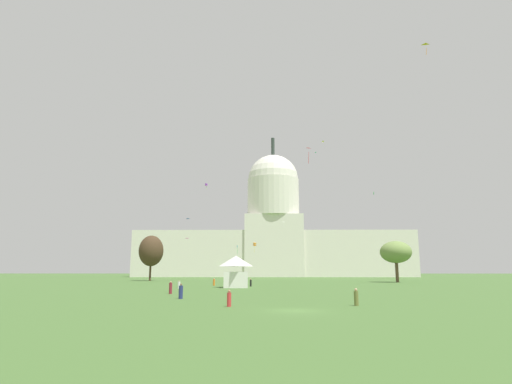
{
  "coord_description": "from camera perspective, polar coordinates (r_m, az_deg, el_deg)",
  "views": [
    {
      "loc": [
        -2.67,
        -35.55,
        3.27
      ],
      "look_at": [
        -4.33,
        74.05,
        23.77
      ],
      "focal_mm": 29.42,
      "sensor_mm": 36.0,
      "label": 1
    }
  ],
  "objects": [
    {
      "name": "kite_turquoise_high",
      "position": [
        152.23,
        8.27,
        5.29
      ],
      "size": [
        0.93,
        1.26,
        0.25
      ],
      "rotation": [
        0.0,
        0.0,
        1.31
      ],
      "color": "teal"
    },
    {
      "name": "person_maroon_deep_crowd",
      "position": [
        61.62,
        -11.54,
        -12.69
      ],
      "size": [
        0.59,
        0.59,
        1.74
      ],
      "rotation": [
        0.0,
        0.0,
        1.07
      ],
      "color": "maroon",
      "rests_on": "ground_plane"
    },
    {
      "name": "ground_plane",
      "position": [
        35.8,
        5.35,
        -15.78
      ],
      "size": [
        800.0,
        800.0,
        0.0
      ],
      "primitive_type": "plane",
      "color": "#42662D"
    },
    {
      "name": "capitol_building",
      "position": [
        217.44,
        2.4,
        -5.84
      ],
      "size": [
        140.3,
        26.9,
        73.27
      ],
      "color": "silver",
      "rests_on": "ground_plane"
    },
    {
      "name": "kite_lime_low",
      "position": [
        132.29,
        18.48,
        -6.92
      ],
      "size": [
        0.99,
        0.54,
        4.17
      ],
      "rotation": [
        0.0,
        0.0,
        5.23
      ],
      "color": "#8CD133"
    },
    {
      "name": "kite_white_mid",
      "position": [
        190.31,
        3.88,
        -4.26
      ],
      "size": [
        1.34,
        1.22,
        2.41
      ],
      "rotation": [
        0.0,
        0.0,
        0.63
      ],
      "color": "white"
    },
    {
      "name": "event_tent",
      "position": [
        82.57,
        -2.77,
        -10.76
      ],
      "size": [
        5.08,
        6.42,
        6.05
      ],
      "rotation": [
        0.0,
        0.0,
        0.06
      ],
      "color": "white",
      "rests_on": "ground_plane"
    },
    {
      "name": "kite_orange_low",
      "position": [
        190.61,
        -0.19,
        -7.12
      ],
      "size": [
        1.56,
        1.59,
        4.52
      ],
      "rotation": [
        0.0,
        0.0,
        0.57
      ],
      "color": "orange"
    },
    {
      "name": "person_orange_mid_right",
      "position": [
        92.92,
        -5.73,
        -12.11
      ],
      "size": [
        0.46,
        0.46,
        1.6
      ],
      "rotation": [
        0.0,
        0.0,
        4.75
      ],
      "color": "orange",
      "rests_on": "ground_plane"
    },
    {
      "name": "person_black_mid_center",
      "position": [
        88.09,
        -0.72,
        -12.25
      ],
      "size": [
        0.47,
        0.47,
        1.57
      ],
      "rotation": [
        0.0,
        0.0,
        1.93
      ],
      "color": "black",
      "rests_on": "ground_plane"
    },
    {
      "name": "tree_east_far",
      "position": [
        123.78,
        18.47,
        -7.78
      ],
      "size": [
        10.47,
        10.46,
        11.27
      ],
      "color": "brown",
      "rests_on": "ground_plane"
    },
    {
      "name": "kite_blue_mid",
      "position": [
        193.17,
        -9.26,
        -3.64
      ],
      "size": [
        1.6,
        0.81,
        0.37
      ],
      "rotation": [
        0.0,
        0.0,
        0.03
      ],
      "color": "blue"
    },
    {
      "name": "person_olive_edge_east",
      "position": [
        41.56,
        13.46,
        -13.81
      ],
      "size": [
        0.55,
        0.55,
        1.6
      ],
      "rotation": [
        0.0,
        0.0,
        1.1
      ],
      "color": "olive",
      "rests_on": "ground_plane"
    },
    {
      "name": "kite_violet_high",
      "position": [
        181.63,
        -6.78,
        1.0
      ],
      "size": [
        1.22,
        1.19,
        2.69
      ],
      "rotation": [
        0.0,
        0.0,
        2.02
      ],
      "color": "purple"
    },
    {
      "name": "kite_green_mid",
      "position": [
        159.47,
        15.72,
        -0.16
      ],
      "size": [
        0.11,
        0.79,
        1.08
      ],
      "rotation": [
        0.0,
        0.0,
        0.76
      ],
      "color": "green"
    },
    {
      "name": "person_navy_near_tree_east",
      "position": [
        50.88,
        -10.19,
        -13.23
      ],
      "size": [
        0.56,
        0.56,
        1.74
      ],
      "rotation": [
        0.0,
        0.0,
        3.33
      ],
      "color": "navy",
      "rests_on": "ground_plane"
    },
    {
      "name": "kite_gold_high",
      "position": [
        95.96,
        22.11,
        18.07
      ],
      "size": [
        1.37,
        0.84,
        2.33
      ],
      "rotation": [
        0.0,
        0.0,
        6.13
      ],
      "color": "gold"
    },
    {
      "name": "kite_yellow_high",
      "position": [
        129.25,
        9.24,
        6.65
      ],
      "size": [
        0.7,
        1.81,
        0.19
      ],
      "rotation": [
        0.0,
        0.0,
        1.67
      ],
      "color": "yellow"
    },
    {
      "name": "person_red_edge_west",
      "position": [
        39.62,
        -3.68,
        -14.31
      ],
      "size": [
        0.54,
        0.54,
        1.5
      ],
      "rotation": [
        0.0,
        0.0,
        4.07
      ],
      "color": "red",
      "rests_on": "ground_plane"
    },
    {
      "name": "kite_red_mid",
      "position": [
        88.48,
        7.03,
        5.56
      ],
      "size": [
        1.19,
        0.9,
        3.19
      ],
      "rotation": [
        0.0,
        0.0,
        3.51
      ],
      "color": "red"
    },
    {
      "name": "person_white_aisle_center",
      "position": [
        78.1,
        -10.43,
        -12.34
      ],
      "size": [
        0.63,
        0.63,
        1.48
      ],
      "rotation": [
        0.0,
        0.0,
        5.42
      ],
      "color": "silver",
      "rests_on": "ground_plane"
    },
    {
      "name": "kite_cyan_low",
      "position": [
        149.18,
        -2.56,
        -7.5
      ],
      "size": [
        0.32,
        1.12,
        3.03
      ],
      "rotation": [
        0.0,
        0.0,
        4.11
      ],
      "color": "#33BCDB"
    },
    {
      "name": "kite_magenta_low",
      "position": [
        141.46,
        -9.5,
        -6.32
      ],
      "size": [
        1.46,
        0.98,
        0.15
      ],
      "rotation": [
        0.0,
        0.0,
        5.96
      ],
      "color": "#D1339E"
    },
    {
      "name": "tree_west_near",
      "position": [
        138.72,
        -14.07,
        -7.77
      ],
      "size": [
        10.57,
        10.49,
        14.21
      ],
      "color": "#42301E",
      "rests_on": "ground_plane"
    }
  ]
}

